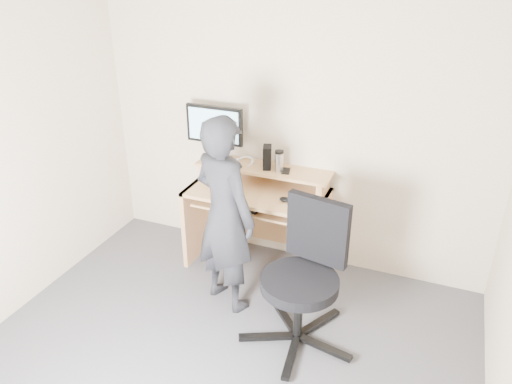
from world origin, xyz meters
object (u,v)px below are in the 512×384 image
Objects in this scene: monitor at (215,128)px; person at (225,215)px; office_chair at (305,271)px; desk at (260,208)px.

monitor is 0.93m from person.
office_chair is 0.66× the size of person.
desk is 0.75× the size of person.
desk is 0.70m from person.
office_chair is (0.67, -0.81, 0.03)m from desk.
desk is 2.29× the size of monitor.
desk is at bearing 140.39° from office_chair.
person is (-0.70, 0.17, 0.22)m from office_chair.
office_chair is 0.75m from person.
monitor is (-0.46, 0.07, 0.66)m from desk.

